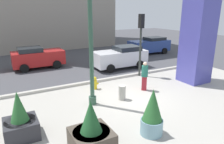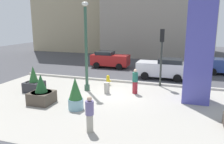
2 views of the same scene
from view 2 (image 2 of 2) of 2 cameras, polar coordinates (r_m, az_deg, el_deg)
ground_plane at (r=18.50m, az=4.36°, el=-2.02°), size 60.00×60.00×0.00m
plaza_pavement at (r=13.01m, az=-2.03°, el=-8.33°), size 18.00×10.00×0.02m
curb_strip at (r=17.65m, az=3.68°, el=-2.45°), size 18.00×0.24×0.16m
lamp_post at (r=15.19m, az=-6.54°, el=5.79°), size 0.44×0.44×5.90m
art_pillar_blue at (r=13.89m, az=20.97°, el=4.55°), size 1.50×1.50×5.80m
potted_plant_curbside at (r=12.27m, az=-9.19°, el=-5.67°), size 0.82×0.82×1.77m
potted_plant_by_pillar at (r=16.19m, az=-19.09°, el=-2.53°), size 1.14×1.14×1.76m
potted_plant_mid_plaza at (r=13.65m, az=-17.36°, el=-5.11°), size 1.26×1.26×1.75m
fire_hydrant at (r=16.95m, az=-1.01°, el=-2.05°), size 0.36×0.26×0.75m
concrete_bollard at (r=14.92m, az=-1.32°, el=-4.06°), size 0.36×0.36×0.75m
traffic_light_corner at (r=16.53m, az=12.43°, el=5.94°), size 0.28×0.42×4.15m
car_passing_lane at (r=23.38m, az=-0.56°, el=3.21°), size 3.84×1.98×1.67m
car_far_lane at (r=19.26m, az=12.77°, el=0.93°), size 4.18×2.08×1.69m
pedestrian_on_sidewalk at (r=14.79m, az=5.85°, el=-2.08°), size 0.51×0.51×1.66m
pedestrian_crossing at (r=9.73m, az=-5.66°, el=-10.12°), size 0.47×0.47×1.61m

